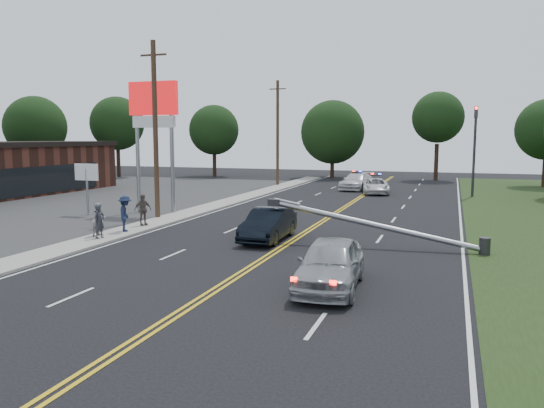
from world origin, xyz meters
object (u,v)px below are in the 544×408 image
at_px(traffic_signal, 475,143).
at_px(utility_pole_mid, 155,130).
at_px(emergency_a, 376,186).
at_px(bystander_d, 143,210).
at_px(bystander_a, 99,221).
at_px(small_sign, 87,177).
at_px(crashed_sedan, 268,224).
at_px(bystander_b, 99,219).
at_px(pylon_sign, 154,115).
at_px(bystander_c, 125,214).
at_px(emergency_b, 357,181).
at_px(utility_pole_far, 278,133).
at_px(waiting_sedan, 330,264).
at_px(fallen_streetlight, 386,227).

distance_m(traffic_signal, utility_pole_mid, 25.12).
bearing_deg(utility_pole_mid, traffic_signal, 45.80).
bearing_deg(emergency_a, bystander_d, -123.82).
bearing_deg(traffic_signal, bystander_a, -124.09).
height_order(small_sign, traffic_signal, traffic_signal).
xyz_separation_m(crashed_sedan, bystander_b, (-7.58, -2.11, 0.16)).
relative_size(pylon_sign, bystander_c, 4.58).
bearing_deg(traffic_signal, pylon_sign, -139.61).
xyz_separation_m(bystander_c, bystander_d, (-0.18, 1.81, -0.05)).
xyz_separation_m(emergency_a, emergency_b, (-2.10, 2.91, 0.12)).
bearing_deg(small_sign, crashed_sedan, -16.84).
distance_m(crashed_sedan, bystander_d, 7.36).
bearing_deg(bystander_d, small_sign, 93.51).
bearing_deg(crashed_sedan, bystander_d, 170.47).
relative_size(utility_pole_far, waiting_sedan, 2.18).
height_order(utility_pole_far, bystander_d, utility_pole_far).
height_order(bystander_c, bystander_d, bystander_c).
xyz_separation_m(utility_pole_mid, emergency_b, (7.86, 20.87, -4.33)).
bearing_deg(bystander_d, emergency_b, 13.69).
distance_m(emergency_a, bystander_d, 22.70).
distance_m(pylon_sign, fallen_streetlight, 16.66).
height_order(bystander_b, bystander_d, bystander_d).
distance_m(traffic_signal, utility_pole_far, 17.97).
height_order(pylon_sign, utility_pole_mid, utility_pole_mid).
distance_m(pylon_sign, bystander_d, 7.31).
xyz_separation_m(utility_pole_far, bystander_d, (0.83, -24.83, -4.15)).
bearing_deg(utility_pole_far, utility_pole_mid, -90.00).
bearing_deg(waiting_sedan, utility_pole_mid, 135.77).
distance_m(crashed_sedan, waiting_sedan, 8.00).
height_order(emergency_a, emergency_b, emergency_b).
relative_size(pylon_sign, utility_pole_far, 0.80).
relative_size(emergency_b, bystander_b, 3.36).
bearing_deg(fallen_streetlight, bystander_b, -171.06).
height_order(fallen_streetlight, emergency_a, fallen_streetlight).
bearing_deg(bystander_b, bystander_c, -13.64).
distance_m(crashed_sedan, emergency_a, 21.94).
bearing_deg(emergency_b, utility_pole_mid, -103.78).
bearing_deg(small_sign, utility_pole_far, 77.69).
relative_size(utility_pole_far, bystander_a, 6.52).
bearing_deg(pylon_sign, traffic_signal, 40.39).
height_order(utility_pole_far, bystander_a, utility_pole_far).
xyz_separation_m(crashed_sedan, waiting_sedan, (4.37, -6.71, 0.05)).
relative_size(traffic_signal, emergency_a, 1.56).
xyz_separation_m(utility_pole_mid, bystander_a, (0.91, -6.51, -4.20)).
relative_size(emergency_a, emergency_b, 0.88).
bearing_deg(emergency_a, waiting_sedan, -95.07).
relative_size(crashed_sedan, emergency_b, 0.85).
bearing_deg(emergency_b, fallen_streetlight, -70.61).
distance_m(fallen_streetlight, bystander_b, 13.01).
bearing_deg(fallen_streetlight, bystander_c, -177.01).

